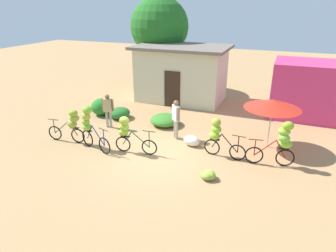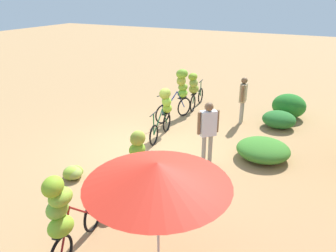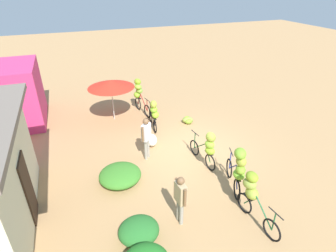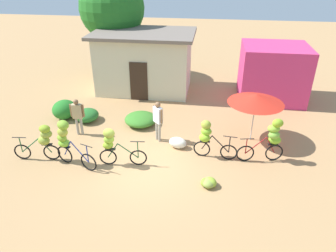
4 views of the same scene
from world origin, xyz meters
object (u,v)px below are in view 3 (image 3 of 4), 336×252
(shop_pink, at_px, (8,95))
(person_bystander, at_px, (146,135))
(bicycle_leftmost, at_px, (253,193))
(banana_pile_on_ground, at_px, (188,120))
(person_vendor, at_px, (180,196))
(bicycle_near_pile, at_px, (238,167))
(bicycle_by_shop, at_px, (154,113))
(bicycle_center_loaded, at_px, (208,146))
(bicycle_rightmost, at_px, (139,93))
(market_umbrella, at_px, (111,84))
(produce_sack, at_px, (152,140))

(shop_pink, relative_size, person_bystander, 1.89)
(shop_pink, bearing_deg, bicycle_leftmost, -141.67)
(banana_pile_on_ground, xyz_separation_m, person_vendor, (-5.42, 2.66, 0.82))
(bicycle_near_pile, relative_size, bicycle_by_shop, 1.08)
(bicycle_center_loaded, bearing_deg, bicycle_leftmost, -178.66)
(bicycle_near_pile, distance_m, person_bystander, 3.53)
(bicycle_leftmost, height_order, bicycle_near_pile, bicycle_near_pile)
(bicycle_near_pile, xyz_separation_m, bicycle_rightmost, (7.06, 1.23, -0.03))
(bicycle_near_pile, bearing_deg, person_vendor, 102.43)
(banana_pile_on_ground, relative_size, person_bystander, 0.38)
(shop_pink, distance_m, bicycle_by_shop, 6.76)
(bicycle_near_pile, bearing_deg, banana_pile_on_ground, -6.41)
(shop_pink, bearing_deg, bicycle_near_pile, -137.82)
(bicycle_leftmost, bearing_deg, bicycle_by_shop, 9.85)
(shop_pink, height_order, market_umbrella, shop_pink)
(bicycle_rightmost, relative_size, person_vendor, 1.07)
(shop_pink, relative_size, bicycle_leftmost, 1.89)
(market_umbrella, relative_size, bicycle_near_pile, 1.24)
(bicycle_near_pile, height_order, person_bystander, bicycle_near_pile)
(shop_pink, distance_m, person_vendor, 9.79)
(bicycle_leftmost, bearing_deg, shop_pink, 38.33)
(bicycle_by_shop, bearing_deg, produce_sack, 157.56)
(shop_pink, bearing_deg, person_bystander, -134.84)
(bicycle_by_shop, bearing_deg, bicycle_rightmost, 1.90)
(banana_pile_on_ground, bearing_deg, bicycle_rightmost, 40.29)
(market_umbrella, xyz_separation_m, bicycle_by_shop, (-1.71, -1.50, -0.95))
(bicycle_near_pile, bearing_deg, bicycle_leftmost, 171.67)
(bicycle_by_shop, distance_m, produce_sack, 1.41)
(bicycle_rightmost, bearing_deg, bicycle_by_shop, -178.10)
(produce_sack, bearing_deg, bicycle_leftmost, -162.32)
(bicycle_rightmost, distance_m, person_bystander, 4.29)
(shop_pink, xyz_separation_m, banana_pile_on_ground, (-2.96, -7.72, -1.23))
(market_umbrella, bearing_deg, banana_pile_on_ground, -116.72)
(bicycle_center_loaded, distance_m, produce_sack, 2.63)
(shop_pink, distance_m, banana_pile_on_ground, 8.36)
(bicycle_by_shop, distance_m, banana_pile_on_ground, 1.86)
(market_umbrella, height_order, produce_sack, market_umbrella)
(person_bystander, bearing_deg, person_vendor, 179.52)
(produce_sack, xyz_separation_m, person_vendor, (-4.16, 0.48, 0.75))
(bicycle_leftmost, xyz_separation_m, bicycle_by_shop, (5.83, 1.01, -0.00))
(produce_sack, relative_size, person_vendor, 0.44)
(banana_pile_on_ground, bearing_deg, bicycle_by_shop, 93.29)
(bicycle_by_shop, height_order, produce_sack, bicycle_by_shop)
(bicycle_rightmost, relative_size, produce_sack, 2.43)
(bicycle_near_pile, relative_size, banana_pile_on_ground, 2.70)
(shop_pink, distance_m, bicycle_center_loaded, 9.42)
(banana_pile_on_ground, height_order, person_vendor, person_vendor)
(produce_sack, bearing_deg, person_vendor, 173.48)
(bicycle_by_shop, bearing_deg, shop_pink, 63.06)
(person_bystander, bearing_deg, bicycle_near_pile, -143.90)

